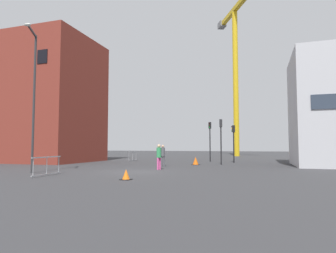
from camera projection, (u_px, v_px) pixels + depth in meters
The scene contains 13 objects.
ground at pixel (134, 172), 18.92m from camera, with size 160.00×160.00×0.00m, color #333335.
brick_building at pixel (48, 101), 31.72m from camera, with size 9.71×8.85×13.15m.
construction_crane at pixel (237, 54), 49.01m from camera, with size 10.06×18.74×25.57m.
streetlamp_tall at pixel (33, 91), 18.08m from camera, with size 1.24×1.90×8.70m.
traffic_light_far at pixel (221, 134), 26.36m from camera, with size 0.26×0.38×4.09m.
traffic_light_island at pixel (234, 137), 29.61m from camera, with size 0.39×0.29×3.78m.
traffic_light_median at pixel (210, 135), 31.78m from camera, with size 0.27×0.38×4.28m.
pedestrian_walking at pixel (159, 155), 20.73m from camera, with size 0.34×0.34×1.79m.
pedestrian_waiting at pixel (163, 154), 24.09m from camera, with size 0.34×0.34×1.77m.
safety_barrier_right_run at pixel (133, 156), 32.88m from camera, with size 0.21×1.82×1.08m.
safety_barrier_front at pixel (47, 166), 16.37m from camera, with size 0.31×2.58×1.08m.
traffic_cone_on_verge at pixel (196, 161), 26.00m from camera, with size 0.69×0.69×0.70m.
traffic_cone_orange at pixel (126, 175), 14.47m from camera, with size 0.51×0.51×0.52m.
Camera 1 is at (7.85, -17.53, 1.66)m, focal length 31.24 mm.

